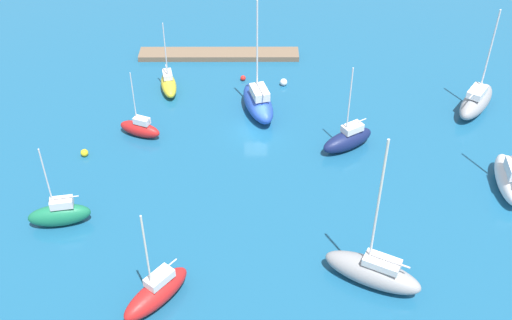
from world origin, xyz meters
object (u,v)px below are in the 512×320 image
(sailboat_gray_outer_mooring, at_px, (373,271))
(mooring_buoy_yellow, at_px, (84,153))
(sailboat_navy_near_pier, at_px, (348,139))
(sailboat_red_inner_mooring, at_px, (140,128))
(sailboat_green_lone_south, at_px, (60,214))
(sailboat_white_west_end, at_px, (509,178))
(mooring_buoy_red, at_px, (243,78))
(sailboat_yellow_far_south, at_px, (169,84))
(sailboat_gray_far_north, at_px, (476,101))
(sailboat_blue_off_beacon, at_px, (258,102))
(mooring_buoy_white, at_px, (284,82))
(pier_dock, at_px, (219,54))
(sailboat_red_by_breakwater, at_px, (156,292))

(sailboat_gray_outer_mooring, relative_size, mooring_buoy_yellow, 18.38)
(sailboat_navy_near_pier, bearing_deg, sailboat_red_inner_mooring, -37.75)
(sailboat_green_lone_south, distance_m, sailboat_white_west_end, 41.20)
(sailboat_green_lone_south, height_order, mooring_buoy_red, sailboat_green_lone_south)
(sailboat_yellow_far_south, height_order, sailboat_gray_outer_mooring, sailboat_gray_outer_mooring)
(sailboat_gray_far_north, relative_size, sailboat_white_west_end, 0.87)
(sailboat_blue_off_beacon, distance_m, sailboat_red_inner_mooring, 13.11)
(sailboat_gray_far_north, distance_m, sailboat_navy_near_pier, 16.41)
(sailboat_yellow_far_south, xyz_separation_m, mooring_buoy_red, (-8.60, -2.39, -0.64))
(sailboat_navy_near_pier, bearing_deg, sailboat_gray_far_north, 172.56)
(sailboat_gray_far_north, distance_m, sailboat_yellow_far_south, 34.69)
(sailboat_white_west_end, height_order, mooring_buoy_yellow, sailboat_white_west_end)
(mooring_buoy_red, xyz_separation_m, mooring_buoy_white, (-4.81, 1.15, 0.11))
(sailboat_white_west_end, height_order, mooring_buoy_red, sailboat_white_west_end)
(pier_dock, bearing_deg, sailboat_blue_off_beacon, 110.84)
(pier_dock, xyz_separation_m, sailboat_blue_off_beacon, (-4.89, 12.85, 1.13))
(sailboat_white_west_end, distance_m, sailboat_yellow_far_south, 38.07)
(mooring_buoy_yellow, bearing_deg, sailboat_gray_far_north, -169.02)
(mooring_buoy_red, bearing_deg, sailboat_red_by_breakwater, 79.47)
(mooring_buoy_white, bearing_deg, pier_dock, -41.34)
(sailboat_gray_outer_mooring, bearing_deg, sailboat_green_lone_south, 12.90)
(sailboat_navy_near_pier, height_order, sailboat_blue_off_beacon, sailboat_blue_off_beacon)
(mooring_buoy_red, height_order, mooring_buoy_yellow, mooring_buoy_yellow)
(sailboat_white_west_end, distance_m, sailboat_gray_outer_mooring, 18.38)
(pier_dock, xyz_separation_m, mooring_buoy_yellow, (12.69, 20.56, 0.05))
(sailboat_yellow_far_south, height_order, sailboat_red_inner_mooring, sailboat_yellow_far_south)
(sailboat_blue_off_beacon, xyz_separation_m, mooring_buoy_red, (1.77, -7.02, -1.14))
(pier_dock, bearing_deg, sailboat_yellow_far_south, 56.35)
(sailboat_white_west_end, height_order, sailboat_blue_off_beacon, sailboat_white_west_end)
(sailboat_navy_near_pier, height_order, sailboat_red_inner_mooring, sailboat_navy_near_pier)
(sailboat_red_by_breakwater, xyz_separation_m, mooring_buoy_red, (-6.19, -33.32, -0.80))
(sailboat_red_by_breakwater, relative_size, sailboat_green_lone_south, 1.13)
(mooring_buoy_white, bearing_deg, sailboat_navy_near_pier, 116.29)
(pier_dock, height_order, mooring_buoy_red, pier_dock)
(sailboat_yellow_far_south, bearing_deg, sailboat_red_by_breakwater, -7.98)
(sailboat_gray_far_north, xyz_separation_m, sailboat_yellow_far_south, (34.42, -4.26, -0.40))
(pier_dock, relative_size, sailboat_red_inner_mooring, 2.67)
(pier_dock, xyz_separation_m, sailboat_navy_near_pier, (-14.01, 19.28, 0.79))
(sailboat_green_lone_south, relative_size, mooring_buoy_white, 9.75)
(sailboat_yellow_far_south, relative_size, sailboat_navy_near_pier, 0.92)
(pier_dock, height_order, mooring_buoy_white, mooring_buoy_white)
(sailboat_white_west_end, relative_size, mooring_buoy_red, 21.53)
(sailboat_red_by_breakwater, height_order, sailboat_white_west_end, sailboat_white_west_end)
(sailboat_green_lone_south, relative_size, mooring_buoy_red, 13.17)
(pier_dock, xyz_separation_m, sailboat_gray_far_north, (-28.95, 12.48, 1.03))
(sailboat_red_by_breakwater, distance_m, mooring_buoy_red, 33.90)
(pier_dock, distance_m, sailboat_blue_off_beacon, 13.80)
(pier_dock, distance_m, sailboat_gray_far_north, 31.54)
(sailboat_navy_near_pier, xyz_separation_m, mooring_buoy_white, (6.08, -12.30, -0.69))
(mooring_buoy_yellow, distance_m, mooring_buoy_white, 24.70)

